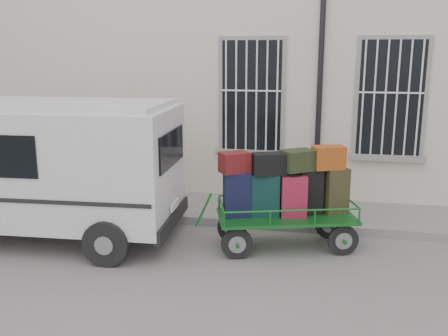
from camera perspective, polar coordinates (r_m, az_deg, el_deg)
ground at (r=7.82m, az=2.80°, el=-10.38°), size 80.00×80.00×0.00m
building at (r=12.64m, az=6.71°, el=12.46°), size 24.00×5.15×6.00m
sidewalk at (r=9.84m, az=4.69°, el=-4.95°), size 24.00×1.70×0.15m
luggage_cart at (r=8.00m, az=7.14°, el=-2.89°), size 2.59×1.55×1.66m
van at (r=8.86m, az=-20.44°, el=0.69°), size 4.73×2.30×2.33m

